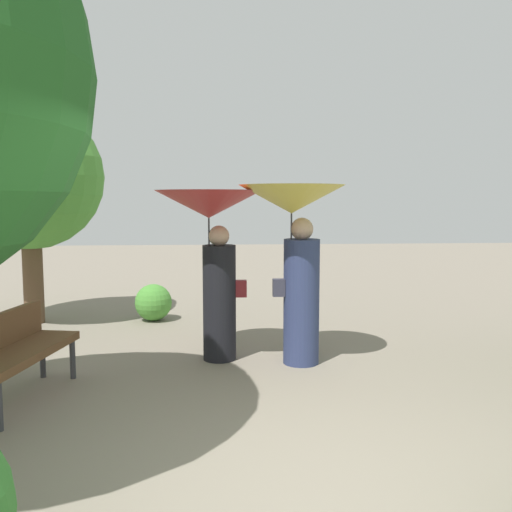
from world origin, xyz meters
The scene contains 6 objects.
ground_plane centered at (0.00, 0.00, 0.00)m, with size 40.00×40.00×0.00m, color gray.
person_left centered at (-0.55, 3.18, 1.51)m, with size 1.26×1.26×2.02m.
person_right centered at (0.39, 2.96, 1.50)m, with size 1.21×1.21×2.07m.
park_bench centered at (-2.43, 1.99, 0.51)m, with size 0.77×1.57×0.83m.
tree_near_left centered at (-3.33, 5.36, 2.45)m, with size 2.23×2.23×3.75m.
bush_path_right centered at (-1.50, 5.37, 0.29)m, with size 0.58×0.58×0.58m, color #4C9338.
Camera 1 is at (-0.52, -3.19, 1.91)m, focal length 38.14 mm.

